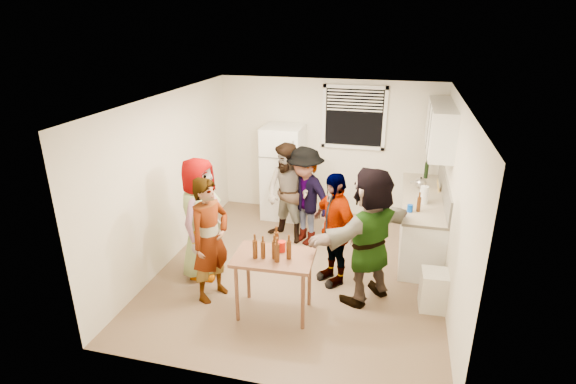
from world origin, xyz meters
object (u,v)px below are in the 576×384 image
(kettle, at_px, (420,187))
(serving_table, at_px, (274,312))
(guest_back_right, at_px, (304,241))
(wine_bottle, at_px, (425,178))
(beer_bottle_counter, at_px, (418,211))
(guest_black, at_px, (332,280))
(red_cup, at_px, (282,251))
(refrigerator, at_px, (283,172))
(guest_back_left, at_px, (288,239))
(guest_orange, at_px, (365,297))
(beer_bottle_table, at_px, (263,258))
(trash_bin, at_px, (434,291))
(guest_grey, at_px, (205,273))
(guest_stripe, at_px, (214,295))
(blue_cup, at_px, (410,212))

(kettle, xyz_separation_m, serving_table, (-1.75, -2.59, -0.90))
(serving_table, xyz_separation_m, guest_back_right, (-0.04, 1.97, 0.00))
(wine_bottle, distance_m, beer_bottle_counter, 1.52)
(guest_black, bearing_deg, red_cup, -76.83)
(refrigerator, xyz_separation_m, guest_back_left, (0.33, -0.96, -0.85))
(guest_orange, bearing_deg, beer_bottle_table, -20.84)
(red_cup, bearing_deg, refrigerator, 104.35)
(refrigerator, distance_m, red_cup, 2.90)
(trash_bin, distance_m, guest_grey, 3.20)
(trash_bin, xyz_separation_m, beer_bottle_table, (-2.05, -0.67, 0.56))
(kettle, relative_size, guest_orange, 0.13)
(refrigerator, bearing_deg, beer_bottle_table, -79.74)
(guest_stripe, height_order, guest_back_right, guest_back_right)
(trash_bin, relative_size, guest_back_left, 0.31)
(wine_bottle, xyz_separation_m, guest_grey, (-3.09, -2.45, -0.90))
(kettle, height_order, serving_table, kettle)
(wine_bottle, distance_m, serving_table, 3.72)
(guest_stripe, height_order, guest_black, guest_stripe)
(red_cup, bearing_deg, guest_back_right, 93.35)
(beer_bottle_counter, height_order, blue_cup, beer_bottle_counter)
(beer_bottle_counter, relative_size, guest_stripe, 0.13)
(beer_bottle_table, bearing_deg, red_cup, 51.34)
(beer_bottle_counter, bearing_deg, blue_cup, -159.03)
(beer_bottle_table, xyz_separation_m, guest_grey, (-1.14, 0.72, -0.81))
(trash_bin, height_order, red_cup, red_cup)
(kettle, relative_size, beer_bottle_table, 1.10)
(red_cup, xyz_separation_m, guest_back_right, (-0.11, 1.84, -0.81))
(wine_bottle, relative_size, guest_orange, 0.15)
(guest_stripe, bearing_deg, kettle, -24.09)
(serving_table, bearing_deg, trash_bin, 16.89)
(red_cup, xyz_separation_m, guest_black, (0.53, 0.78, -0.81))
(beer_bottle_counter, xyz_separation_m, beer_bottle_table, (-1.80, -1.66, -0.09))
(trash_bin, bearing_deg, serving_table, -163.11)
(red_cup, xyz_separation_m, guest_back_left, (-0.39, 1.84, -0.81))
(guest_back_left, xyz_separation_m, guest_back_right, (0.28, -0.01, 0.00))
(blue_cup, bearing_deg, refrigerator, 147.86)
(guest_black, bearing_deg, guest_back_left, 178.12)
(blue_cup, bearing_deg, guest_grey, -162.45)
(red_cup, xyz_separation_m, guest_stripe, (-0.95, 0.02, -0.81))
(refrigerator, height_order, blue_cup, refrigerator)
(guest_back_right, bearing_deg, kettle, 50.55)
(wine_bottle, height_order, guest_grey, wine_bottle)
(guest_orange, bearing_deg, red_cup, -25.93)
(red_cup, height_order, guest_grey, red_cup)
(guest_grey, bearing_deg, guest_orange, -89.50)
(trash_bin, height_order, serving_table, trash_bin)
(guest_back_left, bearing_deg, guest_stripe, -82.57)
(wine_bottle, relative_size, blue_cup, 2.59)
(blue_cup, relative_size, guest_black, 0.07)
(kettle, distance_m, guest_black, 2.23)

